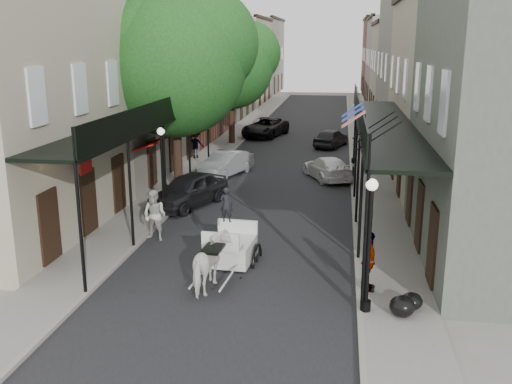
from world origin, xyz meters
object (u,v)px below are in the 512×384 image
(pedestrian_sidewalk_right, at_px, (369,261))
(lamppost_right_near, at_px, (369,244))
(lamppost_right_far, at_px, (355,131))
(carriage, at_px, (234,229))
(lamppost_left, at_px, (162,170))
(car_left_mid, at_px, (226,164))
(tree_far, at_px, (236,63))
(car_left_near, at_px, (189,190))
(car_right_far, at_px, (331,138))
(horse, at_px, (212,263))
(car_left_far, at_px, (265,127))
(car_right_near, at_px, (327,168))
(pedestrian_sidewalk_left, at_px, (196,144))
(tree_near, at_px, (184,59))
(pedestrian_walking, at_px, (155,215))

(pedestrian_sidewalk_right, bearing_deg, lamppost_right_near, -176.93)
(lamppost_right_far, height_order, carriage, lamppost_right_far)
(lamppost_left, xyz_separation_m, lamppost_right_far, (8.20, 12.00, 0.00))
(lamppost_right_near, distance_m, lamppost_left, 11.46)
(lamppost_right_far, bearing_deg, lamppost_right_near, -90.00)
(car_left_mid, bearing_deg, tree_far, 116.90)
(car_left_near, relative_size, car_right_far, 1.13)
(car_left_near, distance_m, car_right_far, 17.29)
(horse, xyz_separation_m, car_left_far, (-2.24, 28.90, -0.10))
(car_left_near, xyz_separation_m, car_right_near, (6.05, 6.30, -0.14))
(lamppost_right_near, relative_size, pedestrian_sidewalk_right, 2.06)
(carriage, bearing_deg, horse, -90.00)
(pedestrian_sidewalk_left, bearing_deg, car_left_near, 98.04)
(lamppost_right_far, height_order, car_left_far, lamppost_right_far)
(pedestrian_sidewalk_left, xyz_separation_m, car_right_far, (8.40, 5.80, -0.33))
(lamppost_left, xyz_separation_m, carriage, (3.88, -4.41, -0.97))
(lamppost_right_far, distance_m, pedestrian_sidewalk_right, 18.65)
(tree_near, height_order, car_left_far, tree_near)
(tree_far, relative_size, lamppost_left, 2.32)
(pedestrian_walking, bearing_deg, car_right_near, 75.02)
(pedestrian_walking, bearing_deg, car_left_far, 102.07)
(tree_near, relative_size, horse, 4.88)
(pedestrian_sidewalk_left, bearing_deg, car_right_near, 149.34)
(lamppost_right_near, relative_size, pedestrian_walking, 1.90)
(horse, relative_size, car_right_near, 0.47)
(tree_far, relative_size, horse, 4.36)
(car_left_near, height_order, car_right_near, car_left_near)
(car_right_near, relative_size, car_right_far, 1.08)
(lamppost_right_near, xyz_separation_m, horse, (-4.50, 1.00, -1.22))
(lamppost_right_near, bearing_deg, car_left_mid, 114.04)
(car_left_far, bearing_deg, horse, -72.09)
(horse, bearing_deg, car_left_far, -81.40)
(pedestrian_walking, xyz_separation_m, pedestrian_sidewalk_right, (7.70, -3.62, 0.05))
(lamppost_right_near, height_order, car_left_near, lamppost_right_near)
(lamppost_left, xyz_separation_m, car_left_near, (0.65, 1.70, -1.29))
(tree_near, xyz_separation_m, lamppost_right_far, (8.30, 7.82, -4.44))
(carriage, height_order, car_left_far, carriage)
(pedestrian_sidewalk_right, bearing_deg, lamppost_left, 58.64)
(pedestrian_sidewalk_left, bearing_deg, carriage, 104.01)
(pedestrian_sidewalk_right, xyz_separation_m, car_left_mid, (-7.24, 14.62, -0.34))
(lamppost_left, distance_m, car_right_near, 10.53)
(pedestrian_sidewalk_left, bearing_deg, car_left_mid, 119.35)
(horse, height_order, car_right_far, horse)
(tree_near, height_order, car_right_far, tree_near)
(pedestrian_walking, relative_size, car_left_mid, 0.47)
(tree_far, height_order, carriage, tree_far)
(lamppost_right_near, height_order, horse, lamppost_right_near)
(lamppost_right_near, xyz_separation_m, lamppost_left, (-8.20, 8.00, 0.00))
(tree_far, relative_size, lamppost_right_far, 2.32)
(carriage, relative_size, pedestrian_sidewalk_right, 1.55)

